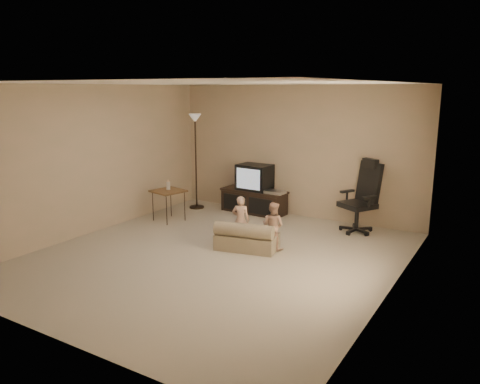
# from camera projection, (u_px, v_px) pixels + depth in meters

# --- Properties ---
(floor) EXTENTS (5.50, 5.50, 0.00)m
(floor) POSITION_uv_depth(u_px,v_px,m) (216.00, 257.00, 6.91)
(floor) COLOR #B0A68B
(floor) RESTS_ON ground
(room_shell) EXTENTS (5.50, 5.50, 5.50)m
(room_shell) POSITION_uv_depth(u_px,v_px,m) (215.00, 155.00, 6.58)
(room_shell) COLOR white
(room_shell) RESTS_ON floor
(tv_stand) EXTENTS (1.37, 0.57, 0.97)m
(tv_stand) POSITION_uv_depth(u_px,v_px,m) (254.00, 193.00, 9.28)
(tv_stand) COLOR black
(tv_stand) RESTS_ON floor
(office_chair) EXTENTS (0.80, 0.80, 1.26)m
(office_chair) POSITION_uv_depth(u_px,v_px,m) (361.00, 206.00, 8.03)
(office_chair) COLOR black
(office_chair) RESTS_ON floor
(side_table) EXTENTS (0.63, 0.63, 0.79)m
(side_table) POSITION_uv_depth(u_px,v_px,m) (168.00, 191.00, 8.68)
(side_table) COLOR brown
(side_table) RESTS_ON floor
(floor_lamp) EXTENTS (0.30, 0.30, 1.94)m
(floor_lamp) POSITION_uv_depth(u_px,v_px,m) (195.00, 140.00, 9.42)
(floor_lamp) COLOR black
(floor_lamp) RESTS_ON floor
(child_sofa) EXTENTS (1.01, 0.70, 0.45)m
(child_sofa) POSITION_uv_depth(u_px,v_px,m) (246.00, 238.00, 7.17)
(child_sofa) COLOR gray
(child_sofa) RESTS_ON floor
(toddler_left) EXTENTS (0.33, 0.28, 0.78)m
(toddler_left) POSITION_uv_depth(u_px,v_px,m) (241.00, 220.00, 7.42)
(toddler_left) COLOR tan
(toddler_left) RESTS_ON floor
(toddler_right) EXTENTS (0.37, 0.21, 0.75)m
(toddler_right) POSITION_uv_depth(u_px,v_px,m) (273.00, 226.00, 7.16)
(toddler_right) COLOR tan
(toddler_right) RESTS_ON floor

